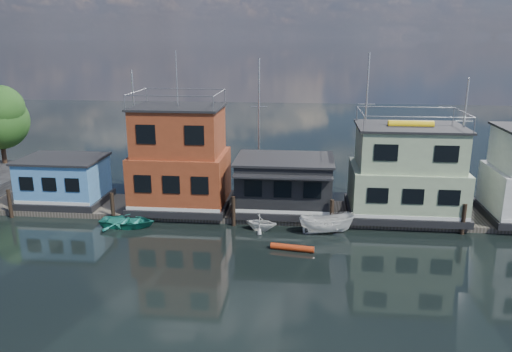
# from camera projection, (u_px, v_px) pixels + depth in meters

# --- Properties ---
(ground) EXTENTS (160.00, 160.00, 0.00)m
(ground) POSITION_uv_depth(u_px,v_px,m) (282.00, 290.00, 26.93)
(ground) COLOR black
(ground) RESTS_ON ground
(dock) EXTENTS (48.00, 5.00, 0.40)m
(dock) POSITION_uv_depth(u_px,v_px,m) (290.00, 212.00, 38.38)
(dock) COLOR #595147
(dock) RESTS_ON ground
(houseboat_blue) EXTENTS (6.40, 4.90, 3.66)m
(houseboat_blue) POSITION_uv_depth(u_px,v_px,m) (64.00, 180.00, 39.58)
(houseboat_blue) COLOR black
(houseboat_blue) RESTS_ON dock
(houseboat_red) EXTENTS (7.40, 5.90, 11.86)m
(houseboat_red) POSITION_uv_depth(u_px,v_px,m) (180.00, 160.00, 38.15)
(houseboat_red) COLOR black
(houseboat_red) RESTS_ON dock
(houseboat_dark) EXTENTS (7.40, 6.10, 4.06)m
(houseboat_dark) POSITION_uv_depth(u_px,v_px,m) (284.00, 184.00, 37.81)
(houseboat_dark) COLOR black
(houseboat_dark) RESTS_ON dock
(houseboat_green) EXTENTS (8.40, 5.90, 7.03)m
(houseboat_green) POSITION_uv_depth(u_px,v_px,m) (407.00, 173.00, 36.65)
(houseboat_green) COLOR black
(houseboat_green) RESTS_ON dock
(pilings) EXTENTS (42.28, 0.28, 2.20)m
(pilings) POSITION_uv_depth(u_px,v_px,m) (284.00, 213.00, 35.48)
(pilings) COLOR #2D2116
(pilings) RESTS_ON ground
(background_masts) EXTENTS (36.40, 0.16, 12.00)m
(background_masts) POSITION_uv_depth(u_px,v_px,m) (350.00, 131.00, 42.23)
(background_masts) COLOR silver
(background_masts) RESTS_ON ground
(dinghy_white) EXTENTS (2.57, 2.32, 1.20)m
(dinghy_white) POSITION_uv_depth(u_px,v_px,m) (261.00, 222.00, 35.10)
(dinghy_white) COLOR silver
(dinghy_white) RESTS_ON ground
(motorboat) EXTENTS (4.02, 1.93, 1.49)m
(motorboat) POSITION_uv_depth(u_px,v_px,m) (327.00, 224.00, 34.45)
(motorboat) COLOR white
(motorboat) RESTS_ON ground
(red_kayak) EXTENTS (2.82, 0.82, 0.41)m
(red_kayak) POSITION_uv_depth(u_px,v_px,m) (292.00, 248.00, 31.85)
(red_kayak) COLOR #AF3312
(red_kayak) RESTS_ON ground
(dinghy_teal) EXTENTS (3.99, 2.87, 0.82)m
(dinghy_teal) POSITION_uv_depth(u_px,v_px,m) (128.00, 221.00, 35.82)
(dinghy_teal) COLOR teal
(dinghy_teal) RESTS_ON ground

